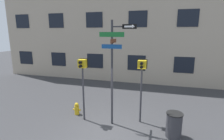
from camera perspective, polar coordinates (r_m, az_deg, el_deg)
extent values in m
plane|color=#38383A|center=(7.38, -0.84, -20.18)|extent=(60.00, 60.00, 0.00)
cube|color=black|center=(18.14, -26.24, 3.62)|extent=(1.38, 0.03, 1.18)
cube|color=black|center=(16.06, -17.06, 3.38)|extent=(1.38, 0.03, 1.18)
cube|color=black|center=(14.51, -5.56, 2.97)|extent=(1.38, 0.03, 1.18)
cube|color=black|center=(13.66, 7.99, 2.33)|extent=(1.38, 0.03, 1.18)
cube|color=black|center=(13.64, 22.40, 1.50)|extent=(1.38, 0.03, 1.18)
cube|color=black|center=(18.02, -27.24, 13.95)|extent=(1.38, 0.03, 1.18)
cube|color=black|center=(15.92, -17.82, 15.09)|extent=(1.38, 0.03, 1.18)
cube|color=black|center=(14.35, -5.84, 15.97)|extent=(1.38, 0.03, 1.18)
cube|color=black|center=(13.49, 8.41, 16.15)|extent=(1.38, 0.03, 1.18)
cube|color=black|center=(13.47, 23.57, 15.30)|extent=(1.38, 0.03, 1.18)
cylinder|color=#2D2D33|center=(7.27, 0.00, -1.61)|extent=(0.09, 0.09, 4.43)
cube|color=#2D2D33|center=(6.98, 2.85, 13.97)|extent=(0.70, 0.05, 0.05)
cube|color=#196B2D|center=(7.00, -0.14, 11.53)|extent=(1.02, 0.02, 0.19)
cube|color=brown|center=(7.05, 0.48, 9.47)|extent=(0.02, 0.83, 0.16)
cube|color=#14478C|center=(7.03, -0.13, 7.67)|extent=(0.84, 0.02, 0.17)
cube|color=black|center=(6.89, 5.73, 13.95)|extent=(0.56, 0.02, 0.18)
cube|color=white|center=(6.89, 5.38, 13.96)|extent=(0.32, 0.01, 0.07)
cone|color=white|center=(6.85, 7.07, 13.93)|extent=(0.10, 0.14, 0.14)
cylinder|color=#2D2D33|center=(8.00, -9.30, -7.87)|extent=(0.08, 0.08, 2.45)
cube|color=gold|center=(7.64, -9.66, 2.08)|extent=(0.34, 0.26, 0.36)
cube|color=black|center=(7.76, -9.22, 2.26)|extent=(0.40, 0.02, 0.42)
cylinder|color=black|center=(7.46, -10.31, 2.44)|extent=(0.12, 0.12, 0.12)
cylinder|color=black|center=(7.48, -10.26, 1.23)|extent=(0.12, 0.12, 0.12)
cylinder|color=silver|center=(7.50, -10.12, 2.51)|extent=(0.10, 0.01, 0.10)
cylinder|color=#2D2D33|center=(7.79, 9.42, -8.39)|extent=(0.08, 0.08, 2.46)
cube|color=gold|center=(7.42, 9.79, 1.79)|extent=(0.35, 0.26, 0.34)
cube|color=black|center=(7.56, 9.90, 1.97)|extent=(0.41, 0.02, 0.40)
cylinder|color=black|center=(7.22, 9.65, 2.12)|extent=(0.12, 0.12, 0.12)
cylinder|color=black|center=(7.25, 9.61, 0.93)|extent=(0.12, 0.12, 0.12)
cylinder|color=silver|center=(7.28, 9.70, 2.20)|extent=(0.10, 0.01, 0.10)
cylinder|color=gold|center=(8.95, -11.40, -12.68)|extent=(0.23, 0.23, 0.44)
sphere|color=gold|center=(8.84, -11.48, -11.03)|extent=(0.19, 0.19, 0.19)
cylinder|color=gold|center=(9.01, -12.30, -12.40)|extent=(0.08, 0.08, 0.08)
cylinder|color=gold|center=(8.88, -10.50, -12.71)|extent=(0.08, 0.08, 0.08)
cylinder|color=#333338|center=(7.39, 19.55, -16.69)|extent=(0.59, 0.59, 0.94)
cylinder|color=black|center=(7.17, 19.83, -13.26)|extent=(0.62, 0.62, 0.04)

